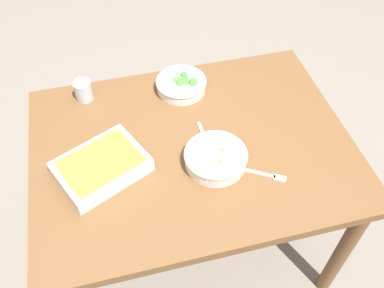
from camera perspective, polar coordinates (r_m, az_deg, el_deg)
ground_plane at (r=2.18m, az=-0.00°, el=-12.78°), size 6.00×6.00×0.00m
dining_table at (r=1.63m, az=-0.00°, el=-2.06°), size 1.20×0.90×0.74m
stew_bowl at (r=1.48m, az=3.27°, el=-1.89°), size 0.23×0.23×0.06m
broccoli_bowl at (r=1.76m, az=-1.45°, el=8.25°), size 0.21×0.21×0.07m
baking_dish at (r=1.49m, az=-12.36°, el=-3.00°), size 0.36×0.33×0.06m
drink_cup at (r=1.77m, az=-14.70°, el=7.03°), size 0.07×0.07×0.08m
spoon_by_stew at (r=1.56m, az=2.09°, el=0.13°), size 0.03×0.18×0.01m
fork_on_table at (r=1.49m, az=10.02°, el=-4.18°), size 0.16×0.11×0.01m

